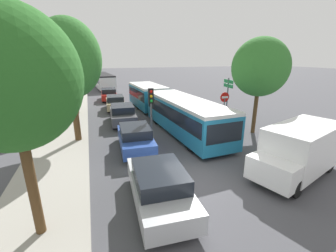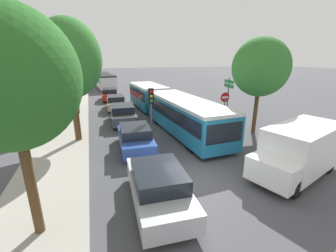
{
  "view_description": "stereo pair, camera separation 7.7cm",
  "coord_description": "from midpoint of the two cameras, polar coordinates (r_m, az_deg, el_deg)",
  "views": [
    {
      "loc": [
        -4.06,
        -7.62,
        5.24
      ],
      "look_at": [
        0.2,
        4.6,
        1.2
      ],
      "focal_mm": 24.0,
      "sensor_mm": 36.0,
      "label": 1
    },
    {
      "loc": [
        -3.99,
        -7.65,
        5.24
      ],
      "look_at": [
        0.2,
        4.6,
        1.2
      ],
      "focal_mm": 24.0,
      "sensor_mm": 36.0,
      "label": 2
    }
  ],
  "objects": [
    {
      "name": "direction_sign_post",
      "position": [
        19.06,
        14.84,
        8.66
      ],
      "size": [
        0.18,
        1.4,
        3.6
      ],
      "rotation": [
        0.0,
        0.0,
        3.06
      ],
      "color": "#56595E",
      "rests_on": "ground"
    },
    {
      "name": "city_bus_rear",
      "position": [
        40.6,
        -16.32,
        11.19
      ],
      "size": [
        3.34,
        11.24,
        2.38
      ],
      "rotation": [
        0.0,
        0.0,
        1.65
      ],
      "color": "silver",
      "rests_on": "ground"
    },
    {
      "name": "kerb_strip_left",
      "position": [
        24.63,
        -23.53,
        3.76
      ],
      "size": [
        3.2,
        42.72,
        0.14
      ],
      "primitive_type": "cube",
      "color": "#9E998E",
      "rests_on": "ground"
    },
    {
      "name": "articulated_bus",
      "position": [
        18.74,
        -0.64,
        5.54
      ],
      "size": [
        3.29,
        16.58,
        2.45
      ],
      "rotation": [
        0.0,
        0.0,
        -1.52
      ],
      "color": "teal",
      "rests_on": "ground"
    },
    {
      "name": "ground_plane",
      "position": [
        10.1,
        7.55,
        -14.1
      ],
      "size": [
        200.0,
        200.0,
        0.0
      ],
      "primitive_type": "plane",
      "color": "#47474C"
    },
    {
      "name": "white_van",
      "position": [
        11.73,
        30.27,
        -5.08
      ],
      "size": [
        5.36,
        3.39,
        2.31
      ],
      "rotation": [
        0.0,
        0.0,
        3.45
      ],
      "color": "white",
      "rests_on": "ground"
    },
    {
      "name": "tree_right_near",
      "position": [
        16.56,
        22.22,
        13.32
      ],
      "size": [
        3.7,
        3.7,
        6.47
      ],
      "color": "#51381E",
      "rests_on": "ground"
    },
    {
      "name": "traffic_light",
      "position": [
        13.74,
        -4.48,
        5.77
      ],
      "size": [
        0.35,
        0.38,
        3.4
      ],
      "rotation": [
        0.0,
        0.0,
        -1.69
      ],
      "color": "#56595E",
      "rests_on": "ground"
    },
    {
      "name": "tree_left_mid",
      "position": [
        14.63,
        -24.09,
        15.22
      ],
      "size": [
        3.73,
        3.73,
        7.38
      ],
      "color": "#51381E",
      "rests_on": "ground"
    },
    {
      "name": "tree_left_near",
      "position": [
        6.82,
        -35.41,
        9.54
      ],
      "size": [
        3.41,
        3.41,
        6.53
      ],
      "color": "#51381E",
      "rests_on": "ground"
    },
    {
      "name": "queued_car_blue",
      "position": [
        13.13,
        -8.48,
        -2.95
      ],
      "size": [
        2.02,
        4.26,
        1.45
      ],
      "rotation": [
        0.0,
        0.0,
        1.51
      ],
      "color": "#284799",
      "rests_on": "ground"
    },
    {
      "name": "queued_car_silver",
      "position": [
        8.37,
        -2.5,
        -15.0
      ],
      "size": [
        2.11,
        4.44,
        1.51
      ],
      "rotation": [
        0.0,
        0.0,
        1.51
      ],
      "color": "#B7BABF",
      "rests_on": "ground"
    },
    {
      "name": "no_entry_sign",
      "position": [
        16.54,
        13.94,
        5.09
      ],
      "size": [
        0.7,
        0.08,
        2.82
      ],
      "rotation": [
        0.0,
        0.0,
        -1.57
      ],
      "color": "#56595E",
      "rests_on": "ground"
    },
    {
      "name": "queued_car_graphite",
      "position": [
        18.54,
        -11.59,
        3.02
      ],
      "size": [
        2.13,
        4.48,
        1.52
      ],
      "rotation": [
        0.0,
        0.0,
        1.51
      ],
      "color": "#47474C",
      "rests_on": "ground"
    },
    {
      "name": "queued_car_red",
      "position": [
        28.91,
        -14.84,
        7.8
      ],
      "size": [
        2.04,
        4.3,
        1.46
      ],
      "rotation": [
        0.0,
        0.0,
        1.51
      ],
      "color": "#B21E19",
      "rests_on": "ground"
    },
    {
      "name": "tree_left_far",
      "position": [
        22.02,
        -23.61,
        15.67
      ],
      "size": [
        4.43,
        4.43,
        7.78
      ],
      "color": "#51381E",
      "rests_on": "ground"
    },
    {
      "name": "queued_car_tan",
      "position": [
        23.6,
        -13.33,
        5.83
      ],
      "size": [
        2.01,
        4.23,
        1.44
      ],
      "rotation": [
        0.0,
        0.0,
        1.51
      ],
      "color": "tan",
      "rests_on": "ground"
    }
  ]
}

